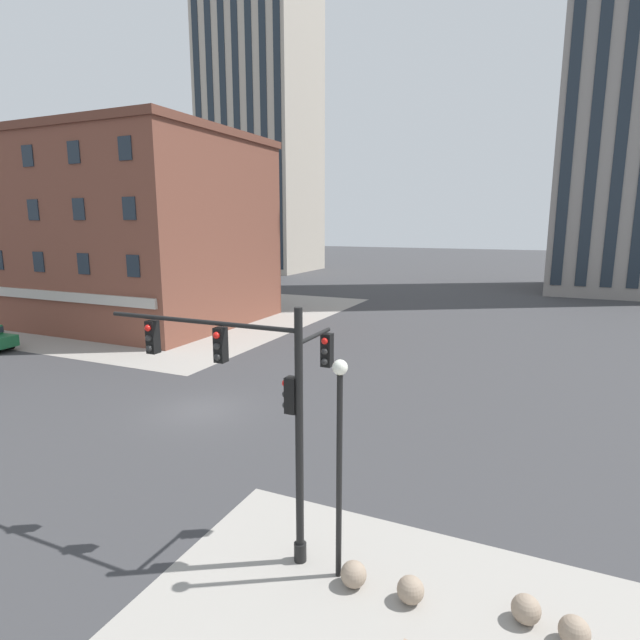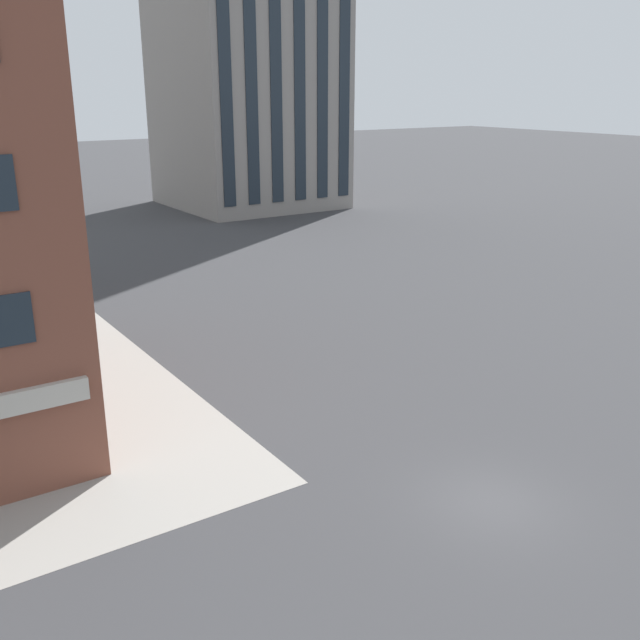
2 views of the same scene
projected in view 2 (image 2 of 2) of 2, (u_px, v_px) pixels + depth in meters
The scene contains 1 object.
ground_plane at pixel (491, 502), 21.69m from camera, with size 320.00×320.00×0.00m, color #38383A.
Camera 2 is at (-14.85, -12.84, 11.93)m, focal length 40.37 mm.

